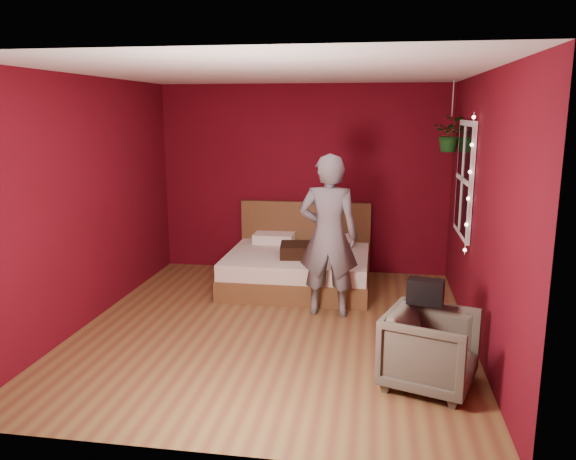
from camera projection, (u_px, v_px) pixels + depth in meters
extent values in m
plane|color=olive|center=(274.00, 328.00, 5.91)|extent=(4.50, 4.50, 0.00)
cube|color=#5A0916|center=(303.00, 179.00, 7.82)|extent=(4.00, 0.02, 2.60)
cube|color=#5A0916|center=(208.00, 266.00, 3.45)|extent=(4.00, 0.02, 2.60)
cube|color=#5A0916|center=(87.00, 201.00, 5.94)|extent=(0.02, 4.50, 2.60)
cube|color=#5A0916|center=(482.00, 211.00, 5.33)|extent=(0.02, 4.50, 2.60)
cube|color=white|center=(273.00, 71.00, 5.36)|extent=(4.00, 4.50, 0.02)
cube|color=white|center=(465.00, 179.00, 6.16)|extent=(0.04, 0.97, 1.27)
cube|color=black|center=(463.00, 179.00, 6.17)|extent=(0.02, 0.85, 1.15)
cube|color=white|center=(463.00, 179.00, 6.17)|extent=(0.03, 0.05, 1.15)
cube|color=white|center=(463.00, 179.00, 6.17)|extent=(0.03, 0.85, 0.05)
cylinder|color=silver|center=(469.00, 185.00, 5.66)|extent=(0.01, 0.01, 1.45)
sphere|color=#FFF2CC|center=(465.00, 250.00, 5.80)|extent=(0.04, 0.04, 0.04)
sphere|color=#FFF2CC|center=(467.00, 225.00, 5.75)|extent=(0.04, 0.04, 0.04)
sphere|color=#FFF2CC|center=(468.00, 198.00, 5.69)|extent=(0.04, 0.04, 0.04)
sphere|color=#FFF2CC|center=(470.00, 172.00, 5.63)|extent=(0.04, 0.04, 0.04)
sphere|color=#FFF2CC|center=(472.00, 145.00, 5.58)|extent=(0.04, 0.04, 0.04)
sphere|color=#FFF2CC|center=(474.00, 117.00, 5.52)|extent=(0.04, 0.04, 0.04)
cube|color=brown|center=(298.00, 277.00, 7.25)|extent=(1.81, 1.54, 0.25)
cube|color=white|center=(298.00, 260.00, 7.21)|extent=(1.78, 1.51, 0.20)
cube|color=brown|center=(305.00, 237.00, 7.89)|extent=(1.81, 0.07, 1.00)
cube|color=white|center=(274.00, 238.00, 7.73)|extent=(0.54, 0.34, 0.13)
cube|color=white|center=(333.00, 240.00, 7.61)|extent=(0.54, 0.34, 0.13)
imported|color=slate|center=(328.00, 236.00, 6.12)|extent=(0.67, 0.45, 1.80)
imported|color=#5B5748|center=(430.00, 349.00, 4.59)|extent=(0.89, 0.88, 0.65)
cube|color=black|center=(425.00, 292.00, 4.70)|extent=(0.32, 0.21, 0.21)
cube|color=black|center=(299.00, 250.00, 6.99)|extent=(0.50, 0.50, 0.16)
cylinder|color=silver|center=(453.00, 98.00, 6.66)|extent=(0.01, 0.01, 0.43)
imported|color=#164F18|center=(451.00, 134.00, 6.75)|extent=(0.47, 0.44, 0.43)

